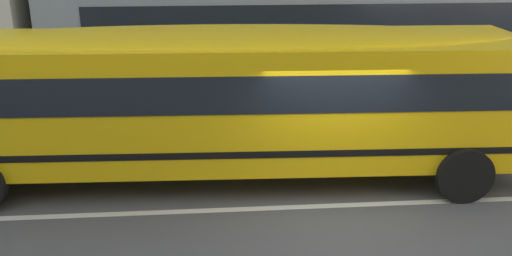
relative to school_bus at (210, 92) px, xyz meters
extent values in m
plane|color=#4C4C4F|center=(2.14, -1.48, -1.78)|extent=(400.00, 400.00, 0.00)
cube|color=gray|center=(2.14, 6.15, -1.78)|extent=(120.00, 3.00, 0.01)
cube|color=silver|center=(2.14, -1.48, -1.78)|extent=(110.00, 0.16, 0.01)
cube|color=yellow|center=(0.26, -0.01, -0.12)|extent=(11.54, 2.98, 2.29)
cube|color=black|center=(6.07, -0.20, -1.07)|extent=(0.29, 2.61, 0.38)
cube|color=black|center=(0.26, -0.01, 0.30)|extent=(10.86, 2.99, 0.67)
cube|color=black|center=(0.26, -0.01, -0.79)|extent=(11.56, 3.01, 0.13)
ellipsoid|color=yellow|center=(0.26, -0.01, 1.03)|extent=(11.08, 2.75, 0.38)
cylinder|color=red|center=(-3.36, 1.60, -0.23)|extent=(0.47, 0.47, 0.03)
cylinder|color=black|center=(-4.05, 1.43, -1.26)|extent=(1.05, 0.33, 1.04)
cylinder|color=black|center=(4.57, -1.45, -1.26)|extent=(1.05, 0.33, 1.04)
cylinder|color=black|center=(4.66, 1.15, -1.26)|extent=(1.05, 0.33, 1.04)
cube|color=black|center=(3.88, 7.63, 0.14)|extent=(16.00, 0.04, 1.10)
camera|label=1|loc=(0.07, -10.10, 2.89)|focal=37.99mm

